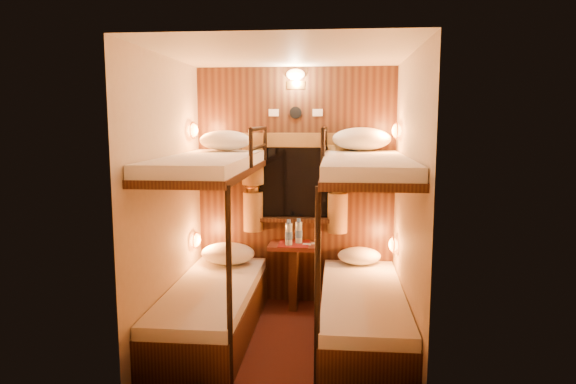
# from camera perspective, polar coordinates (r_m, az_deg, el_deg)

# --- Properties ---
(floor) EXTENTS (2.10, 2.10, 0.00)m
(floor) POSITION_cam_1_polar(r_m,az_deg,el_deg) (4.56, -0.29, -16.29)
(floor) COLOR #39160F
(floor) RESTS_ON ground
(ceiling) EXTENTS (2.10, 2.10, 0.00)m
(ceiling) POSITION_cam_1_polar(r_m,az_deg,el_deg) (4.19, -0.31, 15.17)
(ceiling) COLOR silver
(ceiling) RESTS_ON wall_back
(wall_back) EXTENTS (2.40, 0.00, 2.40)m
(wall_back) POSITION_cam_1_polar(r_m,az_deg,el_deg) (5.25, 0.86, 0.59)
(wall_back) COLOR #C6B293
(wall_back) RESTS_ON floor
(wall_front) EXTENTS (2.40, 0.00, 2.40)m
(wall_front) POSITION_cam_1_polar(r_m,az_deg,el_deg) (3.19, -2.21, -4.25)
(wall_front) COLOR #C6B293
(wall_front) RESTS_ON floor
(wall_left) EXTENTS (0.00, 2.40, 2.40)m
(wall_left) POSITION_cam_1_polar(r_m,az_deg,el_deg) (4.43, -13.28, -1.01)
(wall_left) COLOR #C6B293
(wall_left) RESTS_ON floor
(wall_right) EXTENTS (0.00, 2.40, 2.40)m
(wall_right) POSITION_cam_1_polar(r_m,az_deg,el_deg) (4.23, 13.30, -1.42)
(wall_right) COLOR #C6B293
(wall_right) RESTS_ON floor
(back_panel) EXTENTS (2.00, 0.03, 2.40)m
(back_panel) POSITION_cam_1_polar(r_m,az_deg,el_deg) (5.23, 0.85, 0.57)
(back_panel) COLOR black
(back_panel) RESTS_ON floor
(bunk_left) EXTENTS (0.72, 1.90, 1.82)m
(bunk_left) POSITION_cam_1_polar(r_m,az_deg,el_deg) (4.54, -8.47, -8.98)
(bunk_left) COLOR black
(bunk_left) RESTS_ON floor
(bunk_right) EXTENTS (0.72, 1.90, 1.82)m
(bunk_right) POSITION_cam_1_polar(r_m,az_deg,el_deg) (4.41, 8.31, -9.46)
(bunk_right) COLOR black
(bunk_right) RESTS_ON floor
(window) EXTENTS (1.00, 0.12, 0.79)m
(window) POSITION_cam_1_polar(r_m,az_deg,el_deg) (5.21, 0.82, 0.31)
(window) COLOR black
(window) RESTS_ON back_panel
(curtains) EXTENTS (1.10, 0.22, 1.00)m
(curtains) POSITION_cam_1_polar(r_m,az_deg,el_deg) (5.16, 0.79, 1.18)
(curtains) COLOR brown
(curtains) RESTS_ON back_panel
(back_fixtures) EXTENTS (0.54, 0.09, 0.48)m
(back_fixtures) POSITION_cam_1_polar(r_m,az_deg,el_deg) (5.17, 0.84, 12.09)
(back_fixtures) COLOR black
(back_fixtures) RESTS_ON back_panel
(reading_lamps) EXTENTS (2.00, 0.20, 1.25)m
(reading_lamps) POSITION_cam_1_polar(r_m,az_deg,el_deg) (4.90, 0.53, 0.53)
(reading_lamps) COLOR orange
(reading_lamps) RESTS_ON wall_left
(table) EXTENTS (0.50, 0.34, 0.66)m
(table) POSITION_cam_1_polar(r_m,az_deg,el_deg) (5.22, 0.66, -8.28)
(table) COLOR #5F2815
(table) RESTS_ON floor
(bottle_left) EXTENTS (0.07, 0.07, 0.25)m
(bottle_left) POSITION_cam_1_polar(r_m,az_deg,el_deg) (5.15, 1.21, -4.53)
(bottle_left) COLOR #99BFE5
(bottle_left) RESTS_ON table
(bottle_right) EXTENTS (0.07, 0.07, 0.26)m
(bottle_right) POSITION_cam_1_polar(r_m,az_deg,el_deg) (5.07, 0.09, -4.71)
(bottle_right) COLOR #99BFE5
(bottle_right) RESTS_ON table
(sachet_a) EXTENTS (0.08, 0.07, 0.01)m
(sachet_a) POSITION_cam_1_polar(r_m,az_deg,el_deg) (5.17, 3.03, -5.71)
(sachet_a) COLOR silver
(sachet_a) RESTS_ON table
(sachet_b) EXTENTS (0.09, 0.07, 0.01)m
(sachet_b) POSITION_cam_1_polar(r_m,az_deg,el_deg) (5.13, 2.11, -5.82)
(sachet_b) COLOR silver
(sachet_b) RESTS_ON table
(pillow_lower_left) EXTENTS (0.54, 0.38, 0.21)m
(pillow_lower_left) POSITION_cam_1_polar(r_m,az_deg,el_deg) (5.17, -6.69, -6.80)
(pillow_lower_left) COLOR white
(pillow_lower_left) RESTS_ON bunk_left
(pillow_lower_right) EXTENTS (0.43, 0.30, 0.17)m
(pillow_lower_right) POSITION_cam_1_polar(r_m,az_deg,el_deg) (5.18, 7.91, -7.03)
(pillow_lower_right) COLOR white
(pillow_lower_right) RESTS_ON bunk_right
(pillow_upper_left) EXTENTS (0.49, 0.35, 0.19)m
(pillow_upper_left) POSITION_cam_1_polar(r_m,az_deg,el_deg) (4.96, -7.00, 5.70)
(pillow_upper_left) COLOR white
(pillow_upper_left) RESTS_ON bunk_left
(pillow_upper_right) EXTENTS (0.56, 0.40, 0.22)m
(pillow_upper_right) POSITION_cam_1_polar(r_m,az_deg,el_deg) (4.99, 8.18, 5.86)
(pillow_upper_right) COLOR white
(pillow_upper_right) RESTS_ON bunk_right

